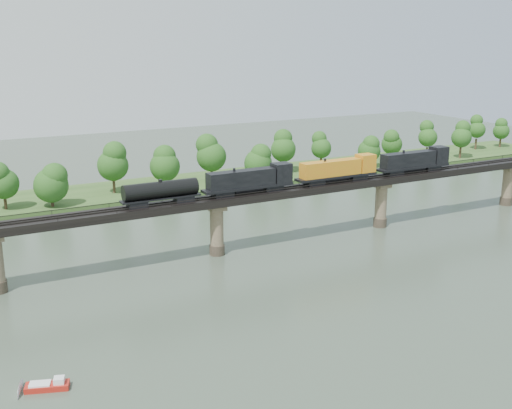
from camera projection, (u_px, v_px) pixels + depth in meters
name	position (u px, v px, depth m)	size (l,w,h in m)	color
ground	(299.00, 311.00, 99.28)	(400.00, 400.00, 0.00)	#334133
far_bank	(131.00, 192.00, 171.49)	(300.00, 24.00, 1.60)	#2E4D1F
bridge	(217.00, 228.00, 123.44)	(236.00, 30.00, 11.50)	#473A2D
bridge_superstructure	(216.00, 196.00, 121.83)	(220.00, 4.90, 0.75)	black
far_treeline	(103.00, 168.00, 161.87)	(289.06, 17.54, 13.60)	#382619
freight_train	(309.00, 173.00, 130.84)	(76.61, 2.98, 5.27)	black
motorboat	(48.00, 385.00, 77.18)	(5.46, 3.43, 1.44)	#A71C13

